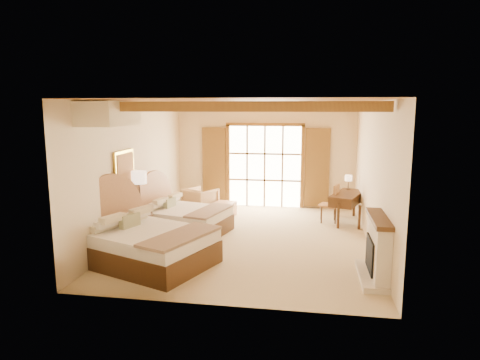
% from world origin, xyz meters
% --- Properties ---
extents(floor, '(7.00, 7.00, 0.00)m').
position_xyz_m(floor, '(0.00, 0.00, 0.00)').
color(floor, '#D1BC8C').
rests_on(floor, ground).
extents(wall_back, '(5.50, 0.00, 5.50)m').
position_xyz_m(wall_back, '(0.00, 3.50, 1.60)').
color(wall_back, beige).
rests_on(wall_back, ground).
extents(wall_left, '(0.00, 7.00, 7.00)m').
position_xyz_m(wall_left, '(-2.75, 0.00, 1.60)').
color(wall_left, beige).
rests_on(wall_left, ground).
extents(wall_right, '(0.00, 7.00, 7.00)m').
position_xyz_m(wall_right, '(2.75, 0.00, 1.60)').
color(wall_right, beige).
rests_on(wall_right, ground).
extents(ceiling, '(7.00, 7.00, 0.00)m').
position_xyz_m(ceiling, '(0.00, 0.00, 3.20)').
color(ceiling, '#B27D3B').
rests_on(ceiling, ground).
extents(ceiling_beams, '(5.39, 4.60, 0.18)m').
position_xyz_m(ceiling_beams, '(0.00, 0.00, 3.08)').
color(ceiling_beams, olive).
rests_on(ceiling_beams, ceiling).
extents(french_doors, '(3.95, 0.08, 2.60)m').
position_xyz_m(french_doors, '(0.00, 3.44, 1.25)').
color(french_doors, white).
rests_on(french_doors, ground).
extents(fireplace, '(0.46, 1.40, 1.16)m').
position_xyz_m(fireplace, '(2.60, -2.00, 0.51)').
color(fireplace, beige).
rests_on(fireplace, ground).
extents(painting, '(0.06, 0.95, 0.75)m').
position_xyz_m(painting, '(-2.70, -0.75, 1.75)').
color(painting, gold).
rests_on(painting, wall_left).
extents(canopy_valance, '(0.70, 1.40, 0.45)m').
position_xyz_m(canopy_valance, '(-2.40, -2.00, 2.95)').
color(canopy_valance, beige).
rests_on(canopy_valance, ceiling).
extents(bed_near, '(2.88, 2.44, 1.50)m').
position_xyz_m(bed_near, '(-1.85, -1.97, 0.45)').
color(bed_near, '#4D3115').
rests_on(bed_near, floor).
extents(bed_far, '(2.31, 1.93, 1.30)m').
position_xyz_m(bed_far, '(-1.77, 0.30, 0.39)').
color(bed_far, '#4D3115').
rests_on(bed_far, floor).
extents(nightstand, '(0.66, 0.66, 0.66)m').
position_xyz_m(nightstand, '(-2.45, -0.66, 0.33)').
color(nightstand, '#4D3115').
rests_on(nightstand, floor).
extents(floor_lamp, '(0.34, 0.34, 1.62)m').
position_xyz_m(floor_lamp, '(-2.50, -0.44, 1.38)').
color(floor_lamp, '#38271D').
rests_on(floor_lamp, floor).
extents(armchair, '(1.10, 1.11, 0.75)m').
position_xyz_m(armchair, '(-1.75, 2.21, 0.38)').
color(armchair, tan).
rests_on(armchair, floor).
extents(ottoman, '(0.63, 0.63, 0.40)m').
position_xyz_m(ottoman, '(-0.98, 2.02, 0.20)').
color(ottoman, tan).
rests_on(ottoman, floor).
extents(desk, '(1.09, 1.60, 0.79)m').
position_xyz_m(desk, '(2.39, 1.92, 0.42)').
color(desk, '#4D3115').
rests_on(desk, floor).
extents(desk_chair, '(0.59, 0.58, 1.04)m').
position_xyz_m(desk_chair, '(1.93, 1.85, 0.32)').
color(desk_chair, '#A67346').
rests_on(desk_chair, floor).
extents(desk_lamp, '(0.20, 0.20, 0.40)m').
position_xyz_m(desk_lamp, '(2.46, 2.50, 1.10)').
color(desk_lamp, '#38271D').
rests_on(desk_lamp, desk).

